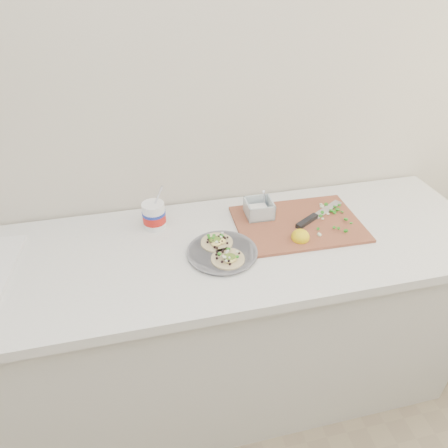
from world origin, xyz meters
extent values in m
cube|color=beige|center=(0.00, 1.73, 1.30)|extent=(3.50, 0.05, 2.60)
cube|color=beige|center=(0.00, 1.43, 0.43)|extent=(2.40, 0.62, 0.86)
cube|color=silver|center=(0.00, 1.41, 0.88)|extent=(2.44, 0.66, 0.04)
cylinder|color=slate|center=(0.17, 1.36, 0.91)|extent=(0.24, 0.24, 0.01)
cylinder|color=slate|center=(0.17, 1.36, 0.91)|extent=(0.26, 0.26, 0.00)
cylinder|color=white|center=(-0.05, 1.59, 0.95)|extent=(0.09, 0.09, 0.11)
cylinder|color=red|center=(-0.05, 1.59, 0.95)|extent=(0.09, 0.09, 0.04)
cylinder|color=#192D99|center=(-0.05, 1.59, 0.97)|extent=(0.09, 0.09, 0.01)
cube|color=brown|center=(0.51, 1.48, 0.91)|extent=(0.50, 0.35, 0.01)
cube|color=white|center=(0.37, 1.56, 0.93)|extent=(0.07, 0.07, 0.03)
ellipsoid|color=yellow|center=(0.47, 1.37, 0.93)|extent=(0.07, 0.07, 0.06)
cube|color=silver|center=(0.66, 1.54, 0.91)|extent=(0.17, 0.12, 0.00)
cube|color=black|center=(0.54, 1.46, 0.92)|extent=(0.11, 0.08, 0.02)
camera|label=1|loc=(-0.08, 0.27, 1.81)|focal=32.00mm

